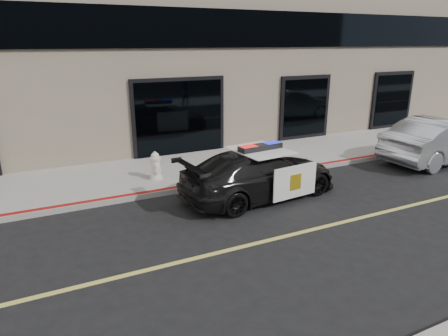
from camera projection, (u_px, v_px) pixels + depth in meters
name	position (u px, v px, depth m)	size (l,w,h in m)	color
ground	(325.00, 227.00, 9.18)	(120.00, 120.00, 0.00)	black
sidewalk_n	(225.00, 163.00, 13.66)	(60.00, 3.50, 0.15)	gray
police_car	(260.00, 174.00, 10.77)	(2.74, 4.87, 1.48)	black
silver_sedan	(442.00, 140.00, 13.88)	(4.85, 1.92, 1.57)	#AEB4BD
fire_hydrant	(156.00, 166.00, 11.80)	(0.38, 0.52, 0.83)	white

